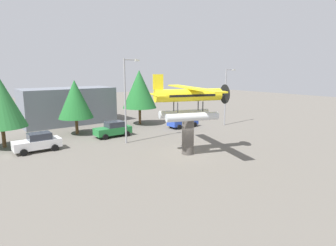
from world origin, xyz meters
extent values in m
plane|color=#605B54|center=(0.00, 0.00, 0.00)|extent=(140.00, 140.00, 0.00)
cylinder|color=#4C4742|center=(0.00, 0.00, 1.63)|extent=(1.10, 1.10, 3.27)
cylinder|color=silver|center=(-0.32, -0.95, 3.62)|extent=(4.77, 2.20, 0.70)
cylinder|color=#333338|center=(0.98, -0.86, 4.42)|extent=(0.13, 0.13, 0.90)
cylinder|color=#333338|center=(-1.30, -0.09, 4.42)|extent=(0.13, 0.13, 0.90)
cylinder|color=silver|center=(0.32, 0.95, 3.62)|extent=(4.77, 2.20, 0.70)
cylinder|color=#333338|center=(1.30, 0.09, 4.42)|extent=(0.13, 0.13, 0.90)
cylinder|color=#333338|center=(-0.98, 0.86, 4.42)|extent=(0.13, 0.13, 0.90)
cylinder|color=yellow|center=(0.00, 0.00, 5.42)|extent=(6.22, 3.03, 1.10)
cube|color=black|center=(0.19, -0.06, 5.42)|extent=(4.48, 2.47, 0.20)
cone|color=#262628|center=(3.08, -1.04, 5.42)|extent=(0.95, 1.06, 0.88)
cylinder|color=black|center=(3.46, -1.17, 5.42)|extent=(0.62, 1.72, 1.80)
cube|color=yellow|center=(0.38, -0.13, 6.03)|extent=(4.38, 10.20, 0.12)
cube|color=yellow|center=(-2.65, 0.90, 5.52)|extent=(1.56, 2.88, 0.10)
cube|color=yellow|center=(-2.65, 0.90, 6.62)|extent=(0.89, 0.40, 1.30)
cube|color=white|center=(-10.83, 9.28, 0.72)|extent=(4.20, 1.70, 0.80)
cube|color=#2D333D|center=(-10.58, 9.28, 1.44)|extent=(2.00, 1.56, 0.64)
cylinder|color=black|center=(-12.18, 10.18, 0.32)|extent=(0.64, 0.22, 0.64)
cylinder|color=black|center=(-12.18, 8.38, 0.32)|extent=(0.64, 0.22, 0.64)
cylinder|color=black|center=(-9.48, 10.18, 0.32)|extent=(0.64, 0.22, 0.64)
cylinder|color=black|center=(-9.48, 8.38, 0.32)|extent=(0.64, 0.22, 0.64)
cube|color=#237A38|center=(-2.38, 10.44, 0.72)|extent=(4.20, 1.70, 0.80)
cube|color=#2D333D|center=(-2.13, 10.44, 1.44)|extent=(2.00, 1.56, 0.64)
cylinder|color=black|center=(-3.73, 11.34, 0.32)|extent=(0.64, 0.22, 0.64)
cylinder|color=black|center=(-3.73, 9.54, 0.32)|extent=(0.64, 0.22, 0.64)
cylinder|color=black|center=(-1.03, 11.34, 0.32)|extent=(0.64, 0.22, 0.64)
cylinder|color=black|center=(-1.03, 9.54, 0.32)|extent=(0.64, 0.22, 0.64)
cube|color=#2847B7|center=(7.64, 9.75, 0.72)|extent=(4.20, 1.70, 0.80)
cube|color=#2D333D|center=(7.89, 9.75, 1.44)|extent=(2.00, 1.56, 0.64)
cylinder|color=black|center=(6.29, 10.65, 0.32)|extent=(0.64, 0.22, 0.64)
cylinder|color=black|center=(6.29, 8.85, 0.32)|extent=(0.64, 0.22, 0.64)
cylinder|color=black|center=(8.99, 10.65, 0.32)|extent=(0.64, 0.22, 0.64)
cylinder|color=black|center=(8.99, 8.85, 0.32)|extent=(0.64, 0.22, 0.64)
cylinder|color=gray|center=(-2.57, 6.94, 4.38)|extent=(0.18, 0.18, 8.75)
cylinder|color=gray|center=(-1.77, 6.94, 8.65)|extent=(1.60, 0.12, 0.12)
cube|color=silver|center=(-1.07, 6.94, 8.60)|extent=(0.50, 0.28, 0.20)
cylinder|color=gray|center=(13.28, 7.41, 3.88)|extent=(0.18, 0.18, 7.76)
cylinder|color=gray|center=(14.08, 7.41, 7.66)|extent=(1.60, 0.12, 0.12)
cube|color=silver|center=(14.78, 7.41, 7.61)|extent=(0.50, 0.28, 0.20)
cube|color=slate|center=(-3.66, 22.00, 2.55)|extent=(12.48, 5.98, 5.09)
cylinder|color=brown|center=(-13.12, 12.80, 1.03)|extent=(0.36, 0.36, 2.05)
cone|color=#287033|center=(-13.12, 12.80, 4.66)|extent=(4.70, 4.70, 5.22)
cylinder|color=brown|center=(-5.22, 14.28, 0.99)|extent=(0.36, 0.36, 1.97)
cone|color=#1E6028|center=(-5.22, 14.28, 4.23)|extent=(4.06, 4.06, 4.51)
cylinder|color=brown|center=(4.14, 15.06, 1.18)|extent=(0.36, 0.36, 2.36)
cone|color=#1E6028|center=(4.14, 15.06, 4.99)|extent=(4.73, 4.73, 5.25)
camera|label=1|loc=(-16.70, -19.00, 7.63)|focal=30.36mm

